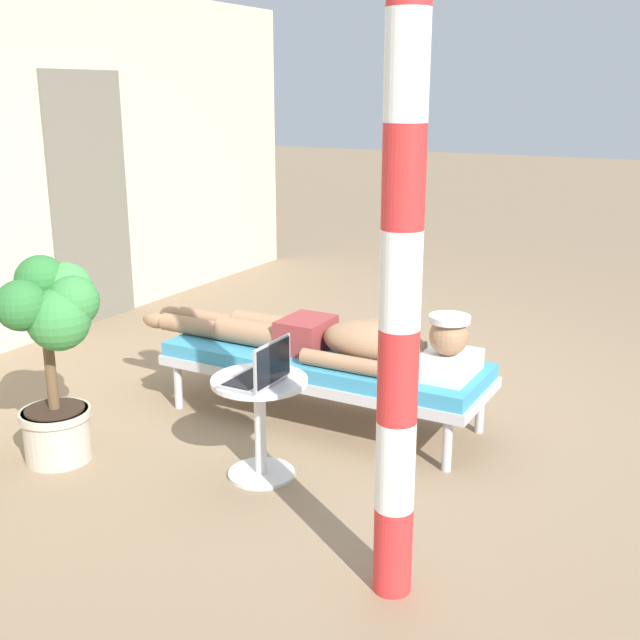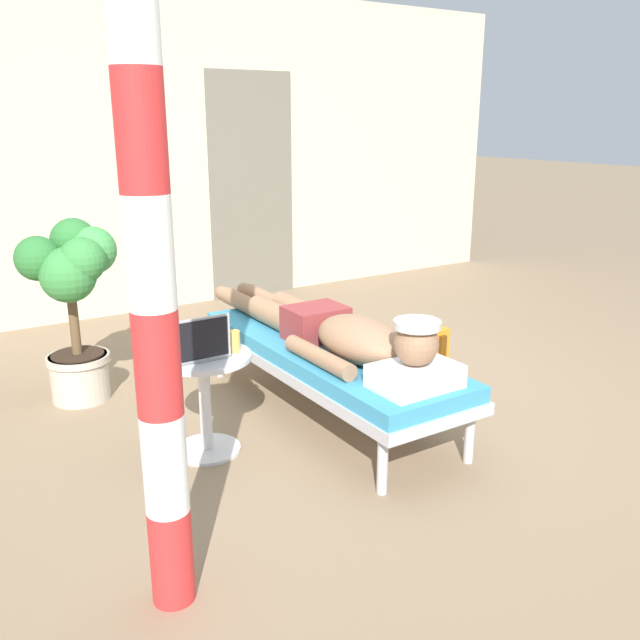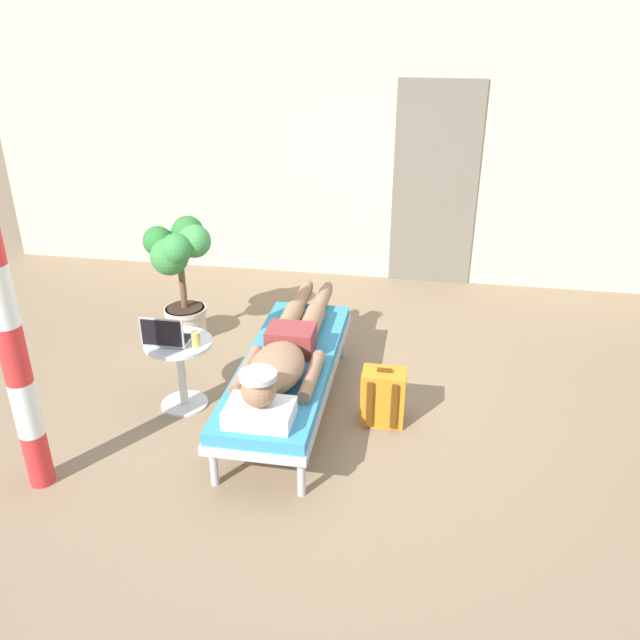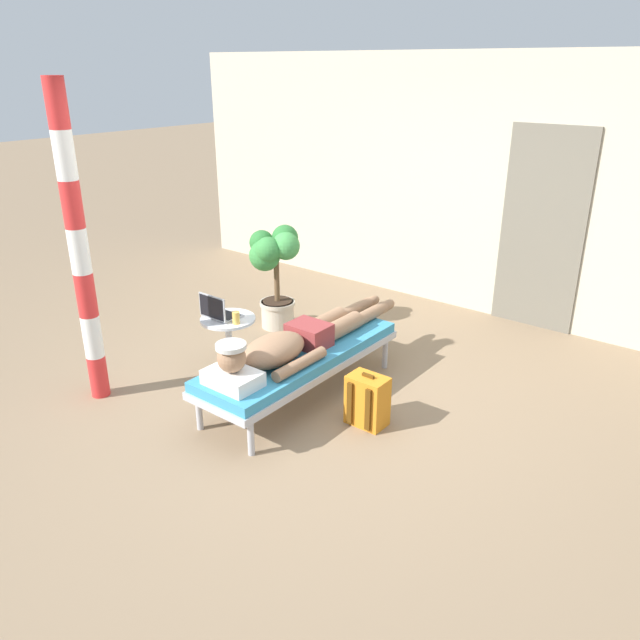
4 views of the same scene
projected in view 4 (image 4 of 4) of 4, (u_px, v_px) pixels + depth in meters
ground_plane at (315, 410)px, 4.96m from camera, size 40.00×40.00×0.00m
house_wall_back at (465, 185)px, 6.68m from camera, size 7.60×0.20×2.70m
house_door_panel at (542, 230)px, 6.20m from camera, size 0.84×0.03×2.04m
lounge_chair at (300, 358)px, 5.05m from camera, size 0.64×1.94×0.42m
person_reclining at (293, 342)px, 4.92m from camera, size 0.53×2.17×0.33m
side_table at (229, 335)px, 5.44m from camera, size 0.48×0.48×0.52m
laptop at (218, 312)px, 5.35m from camera, size 0.31×0.24×0.23m
drink_glass at (236, 318)px, 5.24m from camera, size 0.06×0.06×0.11m
backpack at (368, 401)px, 4.71m from camera, size 0.30×0.26×0.42m
potted_plant at (275, 264)px, 6.25m from camera, size 0.57×0.52×1.08m
porch_post at (79, 251)px, 4.71m from camera, size 0.15×0.15×2.49m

